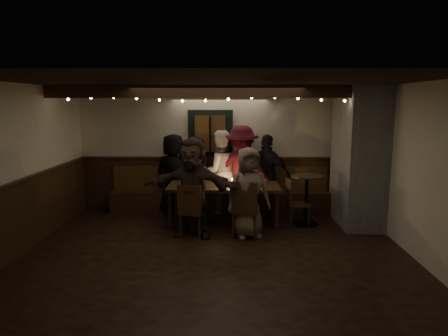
{
  "coord_description": "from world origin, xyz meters",
  "views": [
    {
      "loc": [
        0.29,
        -6.01,
        2.31
      ],
      "look_at": [
        0.11,
        1.6,
        1.05
      ],
      "focal_mm": 32.0,
      "sensor_mm": 36.0,
      "label": 1
    }
  ],
  "objects_px": {
    "chair_near_left": "(191,208)",
    "high_top": "(306,193)",
    "person_d": "(241,171)",
    "person_g": "(248,193)",
    "dining_table": "(224,188)",
    "person_a": "(174,174)",
    "chair_end": "(294,200)",
    "person_c": "(220,172)",
    "person_f": "(192,187)",
    "chair_near_right": "(245,206)",
    "person_b": "(197,175)",
    "person_e": "(267,174)"
  },
  "relations": [
    {
      "from": "person_c",
      "to": "person_f",
      "type": "height_order",
      "value": "person_c"
    },
    {
      "from": "chair_near_left",
      "to": "person_a",
      "type": "relative_size",
      "value": 0.56
    },
    {
      "from": "person_a",
      "to": "chair_near_left",
      "type": "bearing_deg",
      "value": 125.78
    },
    {
      "from": "person_d",
      "to": "person_g",
      "type": "relative_size",
      "value": 1.18
    },
    {
      "from": "person_c",
      "to": "dining_table",
      "type": "bearing_deg",
      "value": 78.82
    },
    {
      "from": "person_d",
      "to": "high_top",
      "type": "bearing_deg",
      "value": 161.27
    },
    {
      "from": "chair_end",
      "to": "person_b",
      "type": "relative_size",
      "value": 0.55
    },
    {
      "from": "person_a",
      "to": "chair_near_right",
      "type": "bearing_deg",
      "value": 150.05
    },
    {
      "from": "person_f",
      "to": "chair_near_left",
      "type": "bearing_deg",
      "value": -92.59
    },
    {
      "from": "chair_near_right",
      "to": "person_g",
      "type": "height_order",
      "value": "person_g"
    },
    {
      "from": "person_d",
      "to": "person_g",
      "type": "xyz_separation_m",
      "value": [
        0.09,
        -1.39,
        -0.14
      ]
    },
    {
      "from": "person_c",
      "to": "person_g",
      "type": "bearing_deg",
      "value": 90.92
    },
    {
      "from": "chair_near_right",
      "to": "person_d",
      "type": "relative_size",
      "value": 0.54
    },
    {
      "from": "person_c",
      "to": "chair_end",
      "type": "bearing_deg",
      "value": 129.52
    },
    {
      "from": "high_top",
      "to": "person_g",
      "type": "height_order",
      "value": "person_g"
    },
    {
      "from": "person_a",
      "to": "person_e",
      "type": "height_order",
      "value": "person_a"
    },
    {
      "from": "person_c",
      "to": "chair_near_right",
      "type": "bearing_deg",
      "value": 88.11
    },
    {
      "from": "chair_near_left",
      "to": "person_f",
      "type": "relative_size",
      "value": 0.54
    },
    {
      "from": "person_f",
      "to": "person_g",
      "type": "xyz_separation_m",
      "value": [
        0.96,
        -0.0,
        -0.09
      ]
    },
    {
      "from": "high_top",
      "to": "chair_end",
      "type": "bearing_deg",
      "value": -156.33
    },
    {
      "from": "chair_near_right",
      "to": "person_e",
      "type": "height_order",
      "value": "person_e"
    },
    {
      "from": "chair_near_right",
      "to": "high_top",
      "type": "relative_size",
      "value": 1.05
    },
    {
      "from": "person_d",
      "to": "dining_table",
      "type": "bearing_deg",
      "value": 70.39
    },
    {
      "from": "chair_end",
      "to": "chair_near_left",
      "type": "bearing_deg",
      "value": -159.47
    },
    {
      "from": "chair_end",
      "to": "person_a",
      "type": "xyz_separation_m",
      "value": [
        -2.37,
        0.81,
        0.33
      ]
    },
    {
      "from": "chair_end",
      "to": "person_c",
      "type": "relative_size",
      "value": 0.51
    },
    {
      "from": "dining_table",
      "to": "high_top",
      "type": "relative_size",
      "value": 2.22
    },
    {
      "from": "chair_near_right",
      "to": "high_top",
      "type": "distance_m",
      "value": 1.45
    },
    {
      "from": "person_e",
      "to": "person_f",
      "type": "xyz_separation_m",
      "value": [
        -1.4,
        -1.49,
        0.04
      ]
    },
    {
      "from": "dining_table",
      "to": "person_a",
      "type": "relative_size",
      "value": 1.26
    },
    {
      "from": "chair_near_right",
      "to": "person_a",
      "type": "height_order",
      "value": "person_a"
    },
    {
      "from": "person_a",
      "to": "person_f",
      "type": "distance_m",
      "value": 1.54
    },
    {
      "from": "chair_near_right",
      "to": "chair_end",
      "type": "bearing_deg",
      "value": 36.99
    },
    {
      "from": "person_d",
      "to": "chair_near_left",
      "type": "bearing_deg",
      "value": 67.63
    },
    {
      "from": "high_top",
      "to": "person_g",
      "type": "bearing_deg",
      "value": -146.66
    },
    {
      "from": "person_a",
      "to": "person_d",
      "type": "height_order",
      "value": "person_d"
    },
    {
      "from": "person_a",
      "to": "person_c",
      "type": "height_order",
      "value": "person_c"
    },
    {
      "from": "chair_near_left",
      "to": "person_a",
      "type": "height_order",
      "value": "person_a"
    },
    {
      "from": "chair_near_left",
      "to": "person_f",
      "type": "height_order",
      "value": "person_f"
    },
    {
      "from": "person_e",
      "to": "chair_near_left",
      "type": "bearing_deg",
      "value": 71.19
    },
    {
      "from": "high_top",
      "to": "person_g",
      "type": "distance_m",
      "value": 1.37
    },
    {
      "from": "chair_near_left",
      "to": "high_top",
      "type": "distance_m",
      "value": 2.26
    },
    {
      "from": "person_f",
      "to": "person_g",
      "type": "bearing_deg",
      "value": 11.18
    },
    {
      "from": "dining_table",
      "to": "person_c",
      "type": "bearing_deg",
      "value": 97.59
    },
    {
      "from": "chair_near_right",
      "to": "person_g",
      "type": "relative_size",
      "value": 0.64
    },
    {
      "from": "person_e",
      "to": "chair_end",
      "type": "bearing_deg",
      "value": 140.44
    },
    {
      "from": "person_b",
      "to": "person_c",
      "type": "relative_size",
      "value": 0.93
    },
    {
      "from": "chair_end",
      "to": "person_e",
      "type": "xyz_separation_m",
      "value": [
        -0.43,
        0.86,
        0.33
      ]
    },
    {
      "from": "person_f",
      "to": "person_g",
      "type": "relative_size",
      "value": 1.11
    },
    {
      "from": "dining_table",
      "to": "chair_end",
      "type": "bearing_deg",
      "value": -4.9
    }
  ]
}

